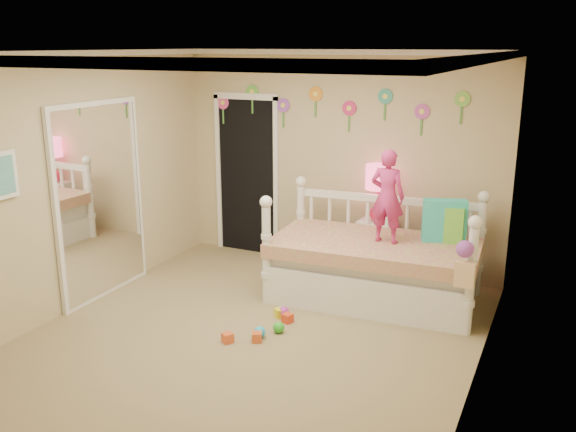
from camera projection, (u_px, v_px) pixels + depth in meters
The scene contains 18 objects.
floor at pixel (251, 338), 5.79m from camera, with size 4.00×4.50×0.01m, color #7F684C.
ceiling at pixel (246, 51), 5.09m from camera, with size 4.00×4.50×0.01m, color white.
back_wall at pixel (338, 162), 7.40m from camera, with size 4.00×0.01×2.60m, color tan.
left_wall at pixel (75, 183), 6.25m from camera, with size 0.01×4.50×2.60m, color tan.
right_wall at pixel (484, 232), 4.62m from camera, with size 0.01×4.50×2.60m, color tan.
crown_molding at pixel (246, 55), 5.10m from camera, with size 4.00×4.50×0.06m, color white, non-canonical shape.
daybed at pixel (375, 246), 6.54m from camera, with size 2.18×1.17×1.18m, color white, non-canonical shape.
pillow_turquoise at pixel (444, 221), 6.44m from camera, with size 0.45×0.16×0.45m, color #26BFB0.
pillow_lime at pixel (444, 224), 6.44m from camera, with size 0.40×0.15×0.38m, color #6DCB3D.
child at pixel (387, 196), 6.34m from camera, with size 0.36×0.24×0.98m, color #CE2E79.
nightstand at pixel (376, 248), 7.28m from camera, with size 0.40×0.31×0.67m, color white.
table_lamp at pixel (378, 184), 7.07m from camera, with size 0.30×0.30×0.66m.
closet_doorway at pixel (247, 174), 7.97m from camera, with size 0.90×0.04×2.07m, color black.
flower_decals at pixel (332, 107), 7.26m from camera, with size 3.40×0.02×0.50m, color #B2668C, non-canonical shape.
mirror_closet at pixel (101, 201), 6.56m from camera, with size 0.07×1.30×2.10m, color white.
wall_picture at pixel (0, 176), 5.38m from camera, with size 0.05×0.34×0.42m, color white.
hanging_bag at pixel (463, 265), 5.60m from camera, with size 0.20×0.16×0.36m, color beige, non-canonical shape.
toy_scatter at pixel (229, 331), 5.80m from camera, with size 0.80×1.30×0.11m, color #996666, non-canonical shape.
Camera 1 is at (2.53, -4.63, 2.66)m, focal length 38.55 mm.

